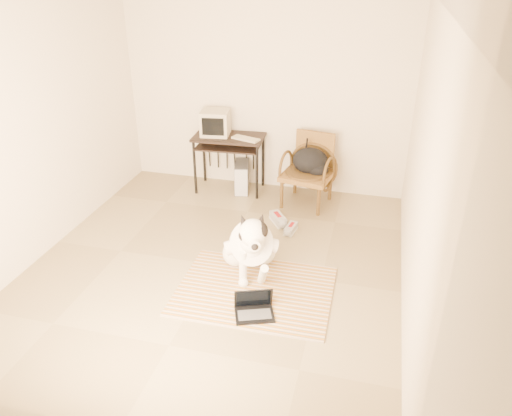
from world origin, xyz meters
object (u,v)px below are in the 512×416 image
at_px(computer_desk, 229,144).
at_px(backpack, 312,162).
at_px(rattan_chair, 309,170).
at_px(dog, 251,245).
at_px(laptop, 254,308).
at_px(crt_monitor, 215,123).
at_px(pc_tower, 242,177).

relative_size(computer_desk, backpack, 2.03).
xyz_separation_m(computer_desk, rattan_chair, (1.16, -0.11, -0.22)).
xyz_separation_m(dog, rattan_chair, (0.31, 1.87, 0.13)).
relative_size(laptop, computer_desk, 0.43).
height_order(rattan_chair, backpack, rattan_chair).
bearing_deg(crt_monitor, computer_desk, -8.99).
xyz_separation_m(rattan_chair, backpack, (0.04, -0.02, 0.12)).
distance_m(laptop, pc_tower, 2.82).
bearing_deg(crt_monitor, laptop, -64.89).
distance_m(dog, pc_tower, 2.12).
distance_m(crt_monitor, pc_tower, 0.86).
relative_size(rattan_chair, backpack, 1.92).
relative_size(computer_desk, pc_tower, 2.10).
bearing_deg(laptop, dog, 107.62).
bearing_deg(pc_tower, backpack, -8.74).
xyz_separation_m(laptop, computer_desk, (-1.06, 2.65, 0.62)).
xyz_separation_m(pc_tower, backpack, (1.02, -0.16, 0.39)).
distance_m(dog, backpack, 1.90).
xyz_separation_m(pc_tower, rattan_chair, (0.98, -0.14, 0.27)).
relative_size(laptop, rattan_chair, 0.46).
height_order(laptop, backpack, backpack).
bearing_deg(pc_tower, computer_desk, -172.53).
height_order(dog, backpack, dog).
bearing_deg(pc_tower, laptop, -71.78).
relative_size(computer_desk, rattan_chair, 1.06).
distance_m(crt_monitor, backpack, 1.46).
distance_m(dog, crt_monitor, 2.36).
xyz_separation_m(dog, backpack, (0.35, 1.85, 0.25)).
height_order(crt_monitor, pc_tower, crt_monitor).
bearing_deg(computer_desk, backpack, -6.33).
distance_m(pc_tower, rattan_chair, 1.03).
distance_m(computer_desk, crt_monitor, 0.35).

